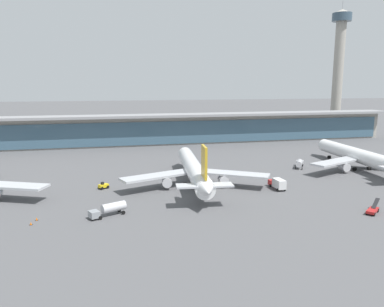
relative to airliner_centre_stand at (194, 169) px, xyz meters
The scene contains 12 objects.
ground_plane 5.50m from the airliner_centre_stand, ahead, with size 1200.00×1200.00×0.00m, color #515154.
airliner_centre_stand is the anchor object (origin of this frame).
airliner_right_stand 62.34m from the airliner_centre_stand, ahead, with size 43.62×56.82×15.13m.
service_truck_near_nose_yellow 26.81m from the airliner_centre_stand, behind, with size 3.33×3.00×2.05m.
service_truck_under_wing_red 49.04m from the airliner_centre_stand, 44.34° to the right, with size 6.21×5.22×2.70m.
service_truck_mid_apron_white 45.00m from the airliner_centre_stand, 17.94° to the left, with size 6.50×8.47×2.95m.
service_truck_by_tail_grey 33.42m from the airliner_centre_stand, 139.13° to the right, with size 8.77×5.57×2.95m.
service_truck_on_taxiway_red 24.83m from the airliner_centre_stand, 24.45° to the right, with size 2.45×7.32×3.10m.
terminal_building 78.16m from the airliner_centre_stand, 87.99° to the left, with size 248.35×12.80×15.20m.
control_tower 171.84m from the airliner_centre_stand, 42.45° to the left, with size 12.00×12.00×81.24m.
safety_cone_bravo 48.22m from the airliner_centre_stand, 150.47° to the right, with size 0.62×0.62×0.70m.
safety_cone_charlie 46.31m from the airliner_centre_stand, 152.84° to the right, with size 0.62×0.62×0.70m.
Camera 1 is at (-28.33, -105.88, 29.79)m, focal length 34.97 mm.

